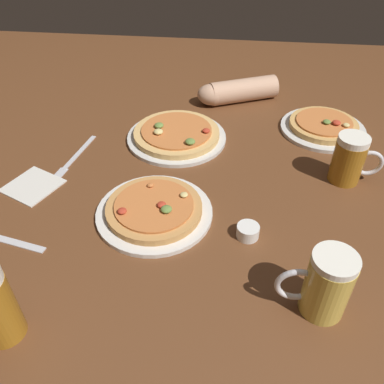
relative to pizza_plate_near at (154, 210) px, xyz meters
name	(u,v)px	position (x,y,z in m)	size (l,w,h in m)	color
ground_plane	(192,202)	(0.09, 0.08, -0.03)	(2.40, 2.40, 0.03)	brown
pizza_plate_near	(154,210)	(0.00, 0.00, 0.00)	(0.29, 0.29, 0.05)	silver
pizza_plate_far	(177,135)	(0.01, 0.36, 0.00)	(0.32, 0.32, 0.05)	silver
pizza_plate_side	(323,126)	(0.48, 0.46, 0.00)	(0.28, 0.28, 0.05)	silver
beer_mug_dark	(350,159)	(0.50, 0.20, 0.05)	(0.14, 0.08, 0.14)	#9E6619
beer_mug_pale	(326,284)	(0.38, -0.24, 0.06)	(0.15, 0.09, 0.15)	gold
ramekin_sauce	(248,231)	(0.23, -0.05, 0.00)	(0.05, 0.05, 0.03)	white
napkin_folded	(32,186)	(-0.35, 0.07, -0.01)	(0.13, 0.13, 0.01)	silver
knife_right	(1,238)	(-0.35, -0.13, -0.01)	(0.23, 0.07, 0.01)	silver
fork_spare	(75,156)	(-0.28, 0.23, -0.01)	(0.06, 0.23, 0.01)	silver
diner_arm	(235,91)	(0.18, 0.63, 0.03)	(0.29, 0.17, 0.08)	tan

